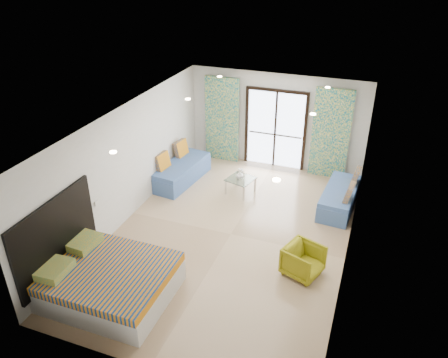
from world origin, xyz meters
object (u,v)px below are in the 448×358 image
(bed, at_px, (108,281))
(coffee_table, at_px, (241,180))
(daybed_right, at_px, (340,197))
(armchair, at_px, (303,259))
(daybed_left, at_px, (181,171))

(bed, relative_size, coffee_table, 2.90)
(daybed_right, distance_m, armchair, 2.78)
(daybed_left, distance_m, daybed_right, 4.24)
(bed, relative_size, armchair, 3.23)
(coffee_table, xyz_separation_m, armchair, (2.14, -2.58, -0.03))
(bed, bearing_deg, coffee_table, 76.03)
(daybed_right, bearing_deg, armchair, -93.21)
(daybed_right, distance_m, coffee_table, 2.51)
(daybed_left, xyz_separation_m, coffee_table, (1.73, -0.06, 0.07))
(coffee_table, bearing_deg, daybed_left, 178.05)
(daybed_left, bearing_deg, coffee_table, 4.77)
(bed, distance_m, armchair, 3.71)
(daybed_left, relative_size, daybed_right, 1.07)
(bed, distance_m, daybed_right, 5.82)
(daybed_right, xyz_separation_m, coffee_table, (-2.50, -0.18, 0.09))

